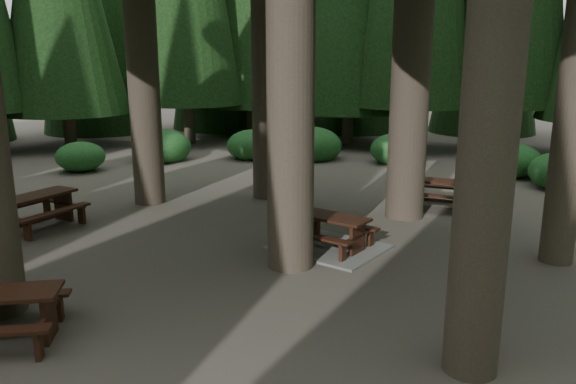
% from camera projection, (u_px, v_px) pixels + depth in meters
% --- Properties ---
extents(ground, '(80.00, 80.00, 0.00)m').
position_uv_depth(ground, '(246.00, 264.00, 10.47)').
color(ground, '#534C43').
rests_on(ground, ground).
extents(picnic_table_b, '(1.74, 2.02, 0.77)m').
position_uv_depth(picnic_table_b, '(37.00, 206.00, 12.58)').
color(picnic_table_b, '#371F10').
rests_on(picnic_table_b, ground).
extents(picnic_table_c, '(2.51, 2.28, 0.70)m').
position_uv_depth(picnic_table_c, '(329.00, 238.00, 11.27)').
color(picnic_table_c, gray).
rests_on(picnic_table_c, ground).
extents(picnic_table_d, '(1.69, 1.40, 0.70)m').
position_uv_depth(picnic_table_d, '(434.00, 189.00, 14.47)').
color(picnic_table_d, '#371F10').
rests_on(picnic_table_d, ground).
extents(shrub_ring, '(23.86, 24.64, 1.49)m').
position_uv_depth(shrub_ring, '(295.00, 236.00, 10.85)').
color(shrub_ring, '#22561D').
rests_on(shrub_ring, ground).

